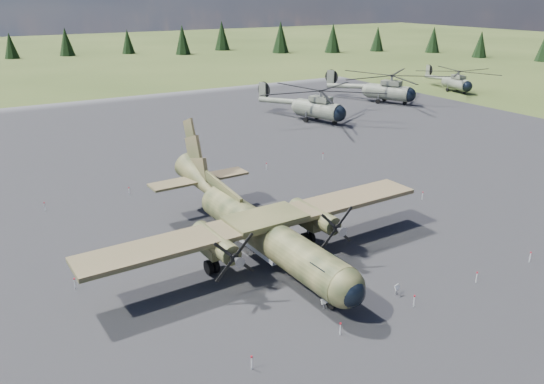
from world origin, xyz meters
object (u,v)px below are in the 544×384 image
helicopter_near (318,99)px  helicopter_far (457,77)px  transport_plane (258,224)px  helicopter_mid (389,83)px

helicopter_near → helicopter_far: 40.83m
helicopter_near → helicopter_far: bearing=-6.8°
helicopter_near → transport_plane: bearing=-148.5°
helicopter_far → helicopter_near: bearing=-157.8°
transport_plane → helicopter_near: size_ratio=1.08×
helicopter_near → helicopter_far: size_ratio=1.20×
helicopter_mid → transport_plane: bearing=-165.4°
transport_plane → helicopter_near: (30.19, 34.90, 0.98)m
helicopter_near → helicopter_mid: helicopter_mid is taller
transport_plane → helicopter_mid: 64.65m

